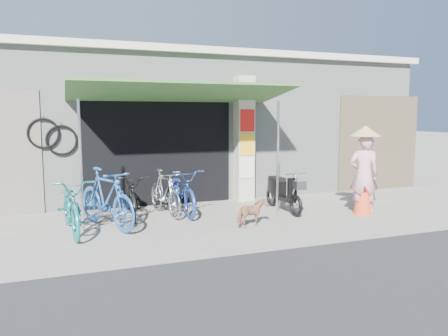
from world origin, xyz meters
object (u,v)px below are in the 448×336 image
object	(u,v)px
bike_teal	(72,205)
bike_blue	(106,198)
street_dog	(252,213)
bike_black	(132,195)
nun	(364,171)
bike_navy	(182,191)
moped	(282,192)
bike_silver	(165,192)

from	to	relation	value
bike_teal	bike_blue	bearing A→B (deg)	11.00
street_dog	bike_black	bearing A→B (deg)	32.76
bike_teal	nun	world-z (taller)	nun
bike_black	street_dog	distance (m)	2.52
bike_black	nun	distance (m)	4.83
bike_navy	bike_teal	bearing A→B (deg)	-161.05
bike_black	bike_navy	distance (m)	1.04
bike_black	moped	xyz separation A→B (m)	(3.16, -0.52, -0.04)
bike_silver	bike_blue	bearing A→B (deg)	-161.27
bike_black	bike_silver	bearing A→B (deg)	4.46
bike_blue	street_dog	bearing A→B (deg)	-44.06
bike_navy	moped	distance (m)	2.18
bike_silver	bike_navy	bearing A→B (deg)	-11.79
bike_black	bike_silver	world-z (taller)	bike_silver
bike_black	street_dog	bearing A→B (deg)	-33.80
bike_teal	moped	xyz separation A→B (m)	(4.34, 0.33, -0.09)
bike_navy	nun	size ratio (longest dim) A/B	1.00
bike_teal	nun	size ratio (longest dim) A/B	1.02
bike_navy	bike_blue	bearing A→B (deg)	-159.48
bike_black	street_dog	size ratio (longest dim) A/B	2.75
bike_black	nun	world-z (taller)	nun
street_dog	bike_silver	bearing A→B (deg)	21.03
bike_navy	nun	xyz separation A→B (m)	(3.57, -1.36, 0.42)
bike_blue	bike_black	bearing A→B (deg)	24.96
street_dog	moped	distance (m)	1.59
bike_silver	nun	world-z (taller)	nun
bike_silver	street_dog	size ratio (longest dim) A/B	2.53
bike_navy	nun	distance (m)	3.85
bike_navy	moped	bearing A→B (deg)	-14.96
bike_blue	street_dog	world-z (taller)	bike_blue
bike_black	street_dog	xyz separation A→B (m)	(1.97, -1.57, -0.19)
bike_blue	nun	bearing A→B (deg)	-32.39
bike_blue	bike_navy	xyz separation A→B (m)	(1.61, 0.65, -0.07)
bike_navy	moped	xyz separation A→B (m)	(2.12, -0.50, -0.08)
bike_black	moped	distance (m)	3.20
bike_silver	street_dog	world-z (taller)	bike_silver
bike_silver	nun	size ratio (longest dim) A/B	0.85
bike_navy	moped	size ratio (longest dim) A/B	1.17
bike_blue	bike_silver	xyz separation A→B (m)	(1.24, 0.67, -0.08)
bike_blue	moped	xyz separation A→B (m)	(3.73, 0.15, -0.15)
bike_teal	moped	world-z (taller)	bike_teal
bike_blue	bike_black	size ratio (longest dim) A/B	1.07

